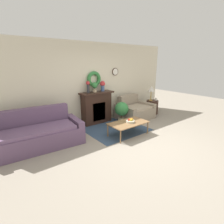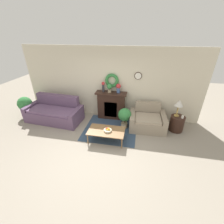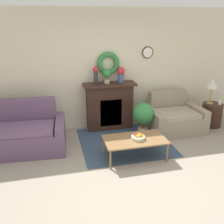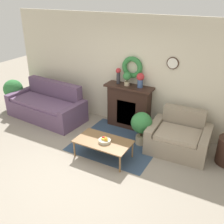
{
  "view_description": "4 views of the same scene",
  "coord_description": "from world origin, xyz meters",
  "views": [
    {
      "loc": [
        -3.08,
        -2.78,
        2.09
      ],
      "look_at": [
        -0.05,
        1.14,
        0.65
      ],
      "focal_mm": 28.0,
      "sensor_mm": 36.0,
      "label": 1
    },
    {
      "loc": [
        1.1,
        -3.04,
        3.12
      ],
      "look_at": [
        0.27,
        1.3,
        0.73
      ],
      "focal_mm": 24.0,
      "sensor_mm": 36.0,
      "label": 2
    },
    {
      "loc": [
        -1.24,
        -3.42,
        2.5
      ],
      "look_at": [
        -0.11,
        1.17,
        0.77
      ],
      "focal_mm": 42.0,
      "sensor_mm": 36.0,
      "label": 3
    },
    {
      "loc": [
        2.55,
        -3.21,
        3.19
      ],
      "look_at": [
        0.19,
        1.09,
        0.87
      ],
      "focal_mm": 42.0,
      "sensor_mm": 36.0,
      "label": 4
    }
  ],
  "objects": [
    {
      "name": "couch_left",
      "position": [
        -2.07,
        1.58,
        0.33
      ],
      "size": [
        2.18,
        1.12,
        0.94
      ],
      "rotation": [
        0.0,
        0.0,
        -0.08
      ],
      "color": "#604766",
      "rests_on": "ground_plane"
    },
    {
      "name": "vase_on_mantel_right",
      "position": [
        0.34,
        2.18,
        1.29
      ],
      "size": [
        0.18,
        0.18,
        0.35
      ],
      "color": "#3D5684",
      "rests_on": "fireplace"
    },
    {
      "name": "potted_plant_on_mantel",
      "position": [
        0.01,
        2.16,
        1.29
      ],
      "size": [
        0.19,
        0.19,
        0.33
      ],
      "color": "tan",
      "rests_on": "fireplace"
    },
    {
      "name": "loveseat_right",
      "position": [
        1.48,
        1.73,
        0.29
      ],
      "size": [
        1.29,
        1.04,
        0.84
      ],
      "rotation": [
        0.0,
        0.0,
        0.04
      ],
      "color": "gray",
      "rests_on": "ground_plane"
    },
    {
      "name": "potted_plant_floor_by_loveseat",
      "position": [
        0.68,
        1.54,
        0.49
      ],
      "size": [
        0.47,
        0.47,
        0.77
      ],
      "color": "tan",
      "rests_on": "ground_plane"
    },
    {
      "name": "floor_rug",
      "position": [
        0.2,
        1.35,
        0.0
      ],
      "size": [
        1.84,
        1.74,
        0.01
      ],
      "color": "#334760",
      "rests_on": "ground_plane"
    },
    {
      "name": "ground_plane",
      "position": [
        0.0,
        0.0,
        0.0
      ],
      "size": [
        16.0,
        16.0,
        0.0
      ],
      "primitive_type": "plane",
      "color": "gray"
    },
    {
      "name": "vase_on_mantel_left",
      "position": [
        -0.23,
        2.18,
        1.32
      ],
      "size": [
        0.13,
        0.13,
        0.39
      ],
      "color": "#2D2D33",
      "rests_on": "fireplace"
    },
    {
      "name": "fruit_bowl",
      "position": [
        0.26,
        0.67,
        0.43
      ],
      "size": [
        0.25,
        0.25,
        0.12
      ],
      "color": "beige",
      "rests_on": "coffee_table"
    },
    {
      "name": "wall_back",
      "position": [
        0.0,
        2.38,
        1.36
      ],
      "size": [
        6.8,
        0.18,
        2.7
      ],
      "color": "beige",
      "rests_on": "ground_plane"
    },
    {
      "name": "fireplace",
      "position": [
        0.07,
        2.17,
        0.55
      ],
      "size": [
        1.18,
        0.41,
        1.09
      ],
      "color": "#331E16",
      "rests_on": "ground_plane"
    },
    {
      "name": "coffee_table",
      "position": [
        0.2,
        0.7,
        0.36
      ],
      "size": [
        1.14,
        0.64,
        0.39
      ],
      "color": "olive",
      "rests_on": "ground_plane"
    },
    {
      "name": "potted_plant_floor_by_couch",
      "position": [
        -3.35,
        1.63,
        0.54
      ],
      "size": [
        0.55,
        0.55,
        0.85
      ],
      "color": "tan",
      "rests_on": "ground_plane"
    }
  ]
}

